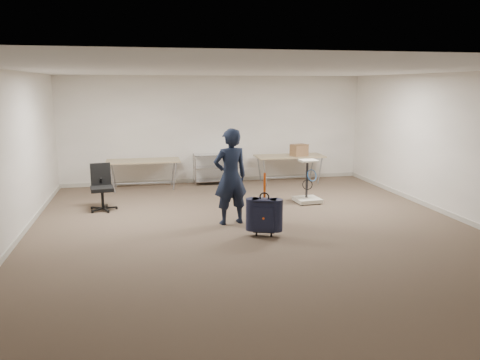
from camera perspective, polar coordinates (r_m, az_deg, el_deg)
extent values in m
plane|color=#4B3D2D|center=(8.39, 1.85, -6.24)|extent=(9.00, 9.00, 0.00)
plane|color=beige|center=(12.46, -3.05, 6.15)|extent=(8.00, 0.00, 8.00)
plane|color=beige|center=(3.95, 17.76, -6.05)|extent=(8.00, 0.00, 8.00)
plane|color=beige|center=(8.12, -26.69, 2.08)|extent=(0.00, 9.00, 9.00)
plane|color=beige|center=(9.83, 25.25, 3.64)|extent=(0.00, 9.00, 9.00)
plane|color=silver|center=(8.00, 1.99, 13.24)|extent=(8.00, 8.00, 0.00)
cube|color=#BBB6A8|center=(12.65, -2.98, 0.05)|extent=(8.00, 0.02, 0.10)
cube|color=#BBB6A8|center=(8.42, -25.79, -7.01)|extent=(0.02, 9.00, 0.10)
cube|color=#BBB6A8|center=(10.07, 24.56, -3.99)|extent=(0.02, 9.00, 0.10)
cube|color=tan|center=(11.86, -11.71, 2.30)|extent=(1.80, 0.75, 0.03)
cylinder|color=gray|center=(11.96, -11.60, -0.36)|extent=(1.50, 0.02, 0.02)
cylinder|color=gray|center=(11.65, -15.32, 0.15)|extent=(0.13, 0.04, 0.69)
cylinder|color=gray|center=(11.65, -7.94, 0.45)|extent=(0.13, 0.04, 0.69)
cylinder|color=gray|center=(12.23, -15.17, 0.69)|extent=(0.13, 0.04, 0.69)
cylinder|color=gray|center=(12.24, -8.14, 0.97)|extent=(0.13, 0.04, 0.69)
cube|color=tan|center=(12.45, 6.06, 2.91)|extent=(1.80, 0.75, 0.03)
cylinder|color=gray|center=(12.55, 6.01, 0.37)|extent=(1.50, 0.02, 0.02)
cylinder|color=gray|center=(12.02, 3.06, 0.89)|extent=(0.13, 0.04, 0.69)
cylinder|color=gray|center=(12.49, 9.73, 1.14)|extent=(0.13, 0.04, 0.69)
cylinder|color=gray|center=(12.59, 2.36, 1.38)|extent=(0.13, 0.04, 0.69)
cylinder|color=gray|center=(13.04, 8.76, 1.60)|extent=(0.13, 0.04, 0.69)
cylinder|color=silver|center=(12.00, -5.44, 1.09)|extent=(0.02, 0.02, 0.80)
cylinder|color=silver|center=(12.19, 0.17, 1.31)|extent=(0.02, 0.02, 0.80)
cylinder|color=silver|center=(12.44, -5.68, 1.46)|extent=(0.02, 0.02, 0.80)
cylinder|color=silver|center=(12.63, -0.26, 1.66)|extent=(0.02, 0.02, 0.80)
cube|color=silver|center=(12.36, -2.77, 0.01)|extent=(1.20, 0.45, 0.02)
cube|color=silver|center=(12.29, -2.79, 1.61)|extent=(1.20, 0.45, 0.02)
cube|color=silver|center=(12.24, -2.80, 3.13)|extent=(1.20, 0.45, 0.01)
imported|color=black|center=(8.63, -1.18, 0.40)|extent=(0.72, 0.55, 1.79)
cube|color=#162131|center=(8.01, 2.96, -4.25)|extent=(0.46, 0.36, 0.55)
cube|color=black|center=(8.12, 2.96, -6.20)|extent=(0.40, 0.28, 0.03)
cylinder|color=black|center=(8.12, 2.03, -6.57)|extent=(0.05, 0.08, 0.07)
cylinder|color=black|center=(8.10, 3.84, -6.64)|extent=(0.05, 0.08, 0.07)
torus|color=black|center=(7.93, 2.99, -2.10)|extent=(0.17, 0.08, 0.17)
cube|color=#FC560D|center=(7.91, 3.02, -0.64)|extent=(0.04, 0.02, 0.43)
cylinder|color=black|center=(10.15, -16.34, -3.31)|extent=(0.58, 0.58, 0.09)
cylinder|color=black|center=(10.10, -16.41, -2.22)|extent=(0.06, 0.06, 0.39)
cube|color=black|center=(10.06, -16.48, -1.03)|extent=(0.50, 0.50, 0.08)
cube|color=black|center=(10.21, -16.64, 0.70)|extent=(0.41, 0.11, 0.47)
cube|color=silver|center=(10.48, 8.21, -2.40)|extent=(0.56, 0.56, 0.08)
cylinder|color=black|center=(10.23, 7.50, -2.96)|extent=(0.06, 0.06, 0.04)
cylinder|color=black|center=(10.42, 8.18, 0.12)|extent=(0.05, 0.05, 0.84)
cube|color=silver|center=(10.30, 8.34, 2.34)|extent=(0.39, 0.34, 0.04)
torus|color=blue|center=(10.30, 8.73, 0.56)|extent=(0.27, 0.13, 0.26)
cube|color=#997F47|center=(12.41, 7.22, 3.64)|extent=(0.48, 0.41, 0.30)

